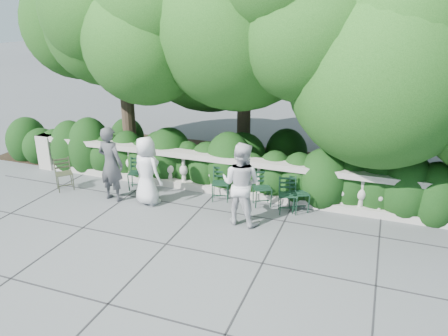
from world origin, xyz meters
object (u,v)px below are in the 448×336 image
(person_woman_grey, at_px, (111,164))
(person_businessman, at_px, (147,171))
(chair_e, at_px, (288,215))
(chair_weathered, at_px, (67,191))
(chair_b, at_px, (136,191))
(chair_c, at_px, (220,202))
(chair_d, at_px, (263,208))
(person_casual_man, at_px, (241,184))
(chair_f, at_px, (300,214))

(person_woman_grey, bearing_deg, person_businessman, -166.78)
(chair_e, relative_size, chair_weathered, 1.00)
(chair_e, bearing_deg, person_businessman, 170.40)
(chair_b, distance_m, chair_c, 2.27)
(chair_b, distance_m, chair_d, 3.34)
(chair_b, xyz_separation_m, person_casual_man, (3.06, -0.71, 0.92))
(person_woman_grey, xyz_separation_m, person_casual_man, (3.32, -0.08, -0.01))
(chair_b, xyz_separation_m, chair_e, (3.97, -0.01, 0.00))
(person_casual_man, bearing_deg, person_woman_grey, 4.80)
(chair_e, xyz_separation_m, person_casual_man, (-0.91, -0.69, 0.92))
(chair_e, bearing_deg, chair_weathered, 168.03)
(chair_b, bearing_deg, chair_e, -17.04)
(chair_weathered, distance_m, person_woman_grey, 1.68)
(chair_c, distance_m, person_woman_grey, 2.79)
(chair_d, height_order, chair_e, same)
(chair_c, height_order, person_woman_grey, person_woman_grey)
(chair_b, distance_m, person_businessman, 1.18)
(chair_weathered, height_order, person_casual_man, person_casual_man)
(chair_c, height_order, person_businessman, person_businessman)
(chair_f, relative_size, person_woman_grey, 0.45)
(chair_b, xyz_separation_m, chair_d, (3.34, 0.17, 0.00))
(chair_c, distance_m, person_businessman, 1.91)
(chair_d, distance_m, person_casual_man, 1.29)
(chair_f, relative_size, person_casual_man, 0.46)
(chair_b, bearing_deg, person_woman_grey, -129.19)
(chair_c, relative_size, person_casual_man, 0.46)
(chair_f, bearing_deg, chair_c, 154.38)
(chair_f, distance_m, person_businessman, 3.72)
(chair_weathered, xyz_separation_m, person_businessman, (2.33, 0.12, 0.83))
(chair_b, height_order, person_businessman, person_businessman)
(chair_f, height_order, person_casual_man, person_casual_man)
(person_woman_grey, bearing_deg, chair_weathered, 7.64)
(person_businessman, bearing_deg, person_casual_man, -164.62)
(chair_b, height_order, chair_d, same)
(chair_c, bearing_deg, person_casual_man, -60.81)
(chair_b, bearing_deg, chair_f, -14.52)
(chair_c, height_order, person_casual_man, person_casual_man)
(chair_e, xyz_separation_m, person_woman_grey, (-4.22, -0.61, 0.92))
(chair_b, xyz_separation_m, chair_f, (4.22, 0.17, 0.00))
(chair_d, height_order, person_businessman, person_businessman)
(person_casual_man, bearing_deg, chair_c, -39.42)
(chair_c, relative_size, person_woman_grey, 0.45)
(person_woman_grey, bearing_deg, chair_f, -163.06)
(chair_e, distance_m, person_casual_man, 1.46)
(chair_e, bearing_deg, chair_d, 145.60)
(person_businessman, distance_m, person_casual_man, 2.41)
(person_businessman, distance_m, person_woman_grey, 0.93)
(chair_b, relative_size, chair_e, 1.00)
(chair_e, relative_size, person_casual_man, 0.46)
(chair_d, distance_m, person_businessman, 2.88)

